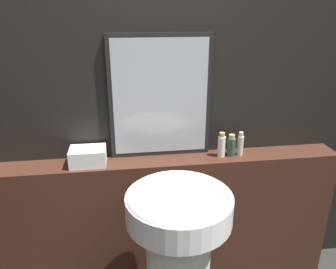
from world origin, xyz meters
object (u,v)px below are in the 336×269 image
object	(u,v)px
pedestal_sink	(178,261)
mirror	(160,97)
towel_stack	(88,156)
shampoo_bottle	(221,145)
lotion_bottle	(240,144)
conditioner_bottle	(231,146)

from	to	relation	value
pedestal_sink	mirror	distance (m)	0.91
towel_stack	shampoo_bottle	world-z (taller)	shampoo_bottle
shampoo_bottle	lotion_bottle	bearing A→B (deg)	0.00
towel_stack	mirror	bearing A→B (deg)	10.24
pedestal_sink	towel_stack	bearing A→B (deg)	134.11
shampoo_bottle	towel_stack	bearing A→B (deg)	180.00
conditioner_bottle	lotion_bottle	xyz separation A→B (m)	(0.06, -0.00, 0.01)
conditioner_bottle	lotion_bottle	size ratio (longest dim) A/B	0.91
towel_stack	lotion_bottle	bearing A→B (deg)	0.00
mirror	conditioner_bottle	distance (m)	0.53
pedestal_sink	lotion_bottle	distance (m)	0.79
mirror	lotion_bottle	bearing A→B (deg)	-9.25
shampoo_bottle	lotion_bottle	size ratio (longest dim) A/B	1.02
towel_stack	conditioner_bottle	distance (m)	0.87
pedestal_sink	conditioner_bottle	distance (m)	0.75
mirror	towel_stack	size ratio (longest dim) A/B	3.54
conditioner_bottle	lotion_bottle	world-z (taller)	lotion_bottle
pedestal_sink	conditioner_bottle	size ratio (longest dim) A/B	6.89
pedestal_sink	conditioner_bottle	bearing A→B (deg)	49.22
mirror	lotion_bottle	xyz separation A→B (m)	(0.49, -0.08, -0.30)
mirror	conditioner_bottle	world-z (taller)	mirror
shampoo_bottle	mirror	bearing A→B (deg)	167.79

